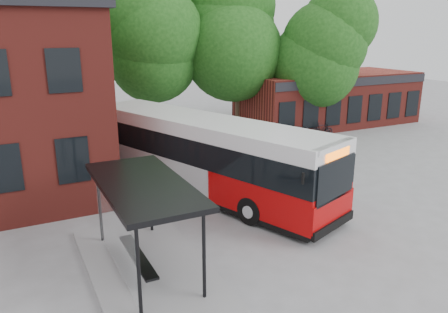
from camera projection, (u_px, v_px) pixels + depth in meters
name	position (u px, v px, depth m)	size (l,w,h in m)	color
ground	(255.00, 228.00, 16.54)	(100.00, 100.00, 0.00)	gray
shop_row	(328.00, 98.00, 34.48)	(14.00, 6.20, 4.00)	maroon
bus_shelter	(146.00, 226.00, 13.33)	(3.60, 7.00, 2.90)	black
bike_rail	(298.00, 139.00, 29.07)	(5.20, 0.10, 0.38)	black
tree_0	(34.00, 60.00, 26.11)	(7.92, 7.92, 11.00)	#154011
tree_1	(143.00, 60.00, 30.09)	(7.92, 7.92, 10.40)	#154011
tree_2	(239.00, 54.00, 32.18)	(7.92, 7.92, 11.00)	#154011
tree_3	(327.00, 67.00, 31.16)	(7.04, 7.04, 9.28)	#154011
city_bus	(203.00, 156.00, 19.81)	(2.89, 13.57, 3.45)	#A80506
bicycle_0	(272.00, 143.00, 27.29)	(0.57, 1.64, 0.86)	#25252C
bicycle_1	(276.00, 138.00, 28.23)	(0.45, 1.59, 0.96)	black
bicycle_2	(284.00, 135.00, 29.15)	(0.57, 1.65, 0.87)	black
bicycle_3	(297.00, 134.00, 29.27)	(0.47, 1.65, 0.99)	black
bicycle_4	(300.00, 132.00, 30.04)	(0.57, 1.64, 0.86)	black
bicycle_5	(302.00, 133.00, 29.48)	(0.45, 1.59, 0.96)	#23222A
bicycle_6	(311.00, 134.00, 29.17)	(0.65, 1.86, 0.98)	#232329
bicycle_7	(322.00, 130.00, 30.55)	(0.47, 1.67, 1.00)	black
bicycle_extra_0	(321.00, 131.00, 30.45)	(0.55, 1.57, 0.83)	black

